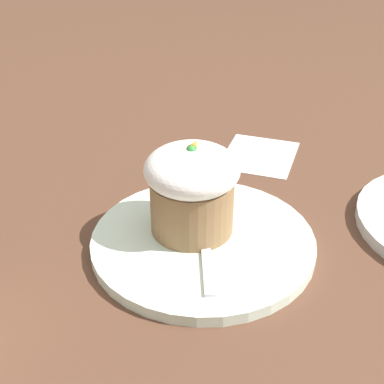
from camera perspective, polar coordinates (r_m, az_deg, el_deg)
ground_plane at (r=0.60m, az=1.17°, el=-5.80°), size 4.00×4.00×0.00m
dessert_plate at (r=0.59m, az=1.17°, el=-5.30°), size 0.25×0.25×0.01m
carrot_cake at (r=0.57m, az=0.00°, el=0.49°), size 0.10×0.10×0.11m
spoon at (r=0.58m, az=1.40°, el=-4.93°), size 0.13×0.06×0.01m
paper_napkin at (r=0.79m, az=7.20°, el=3.94°), size 0.12×0.11×0.00m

